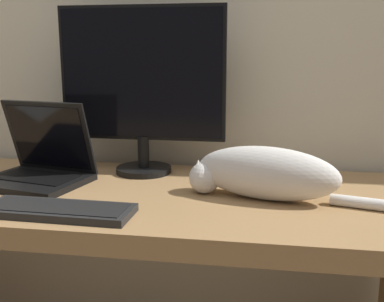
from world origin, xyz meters
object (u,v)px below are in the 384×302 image
Objects in this scene: laptop at (38,167)px; external_keyboard at (58,210)px; monitor at (142,85)px; cat at (263,172)px.

laptop is 0.34m from external_keyboard.
monitor is 0.55m from external_keyboard.
laptop is at bearing -170.05° from cat.
external_keyboard is at bearing -142.82° from cat.
monitor is 1.00× the size of cat.
monitor reaches higher than laptop.
laptop is 0.72m from cat.
monitor reaches higher than external_keyboard.
laptop is at bearing 127.07° from external_keyboard.
monitor is 1.56× the size of laptop.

